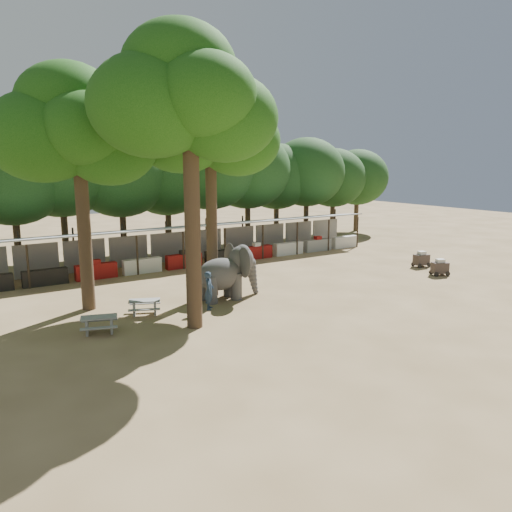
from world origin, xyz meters
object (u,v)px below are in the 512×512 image
yard_tree_center (184,97)px  elephant (228,272)px  yard_tree_back (206,124)px  picnic_table_far (145,305)px  picnic_table_near (99,322)px  cart_front (440,267)px  cart_back (421,259)px  yard_tree_left (73,128)px  handler (209,290)px

yard_tree_center → elephant: size_ratio=3.47×
yard_tree_back → yard_tree_center: bearing=-126.9°
picnic_table_far → picnic_table_near: bearing=-127.3°
cart_front → yard_tree_center: bearing=-155.5°
yard_tree_center → cart_front: 18.87m
picnic_table_far → cart_front: bearing=15.9°
yard_tree_center → cart_back: 20.01m
yard_tree_left → picnic_table_far: bearing=-51.1°
yard_tree_back → cart_back: (14.84, -1.44, -8.04)m
yard_tree_left → cart_front: 21.70m
picnic_table_far → cart_back: size_ratio=1.52×
elephant → cart_front: size_ratio=2.87×
yard_tree_left → yard_tree_center: (3.00, -5.00, 1.01)m
yard_tree_left → yard_tree_back: size_ratio=0.97×
yard_tree_center → cart_front: (16.74, 0.31, -8.71)m
yard_tree_left → picnic_table_far: 8.38m
elephant → yard_tree_back: bearing=114.3°
yard_tree_center → handler: (1.83, 1.73, -8.32)m
yard_tree_back → elephant: (0.48, -1.14, -7.21)m
elephant → picnic_table_near: (-6.90, -1.70, -0.87)m
yard_tree_center → handler: bearing=43.4°
yard_tree_left → elephant: yard_tree_left is taller
handler → yard_tree_center: bearing=167.6°
yard_tree_left → cart_front: size_ratio=9.12×
yard_tree_left → handler: (4.83, -3.27, -7.31)m
yard_tree_back → yard_tree_left: bearing=170.5°
yard_tree_center → cart_front: yard_tree_center is taller
cart_front → yard_tree_left: bearing=-169.9°
yard_tree_center → picnic_table_far: size_ratio=6.90×
yard_tree_left → picnic_table_far: yard_tree_left is taller
picnic_table_far → yard_tree_back: bearing=43.1°
picnic_table_near → handler: bearing=24.1°
yard_tree_back → picnic_table_near: size_ratio=6.59×
yard_tree_center → cart_back: yard_tree_center is taller
yard_tree_left → cart_back: 22.35m
elephant → picnic_table_far: (-4.49, -0.32, -0.88)m
yard_tree_center → yard_tree_left: bearing=121.0°
yard_tree_center → handler: yard_tree_center is taller
picnic_table_near → cart_back: bearing=21.7°
cart_back → picnic_table_near: bearing=-166.9°
picnic_table_near → cart_front: size_ratio=1.43×
yard_tree_left → cart_front: bearing=-13.4°
yard_tree_left → picnic_table_near: yard_tree_left is taller
elephant → handler: 2.05m
picnic_table_far → cart_front: (17.74, -2.22, 0.05)m
yard_tree_left → picnic_table_far: size_ratio=6.32×
yard_tree_left → cart_front: (19.74, -4.69, -7.71)m
yard_tree_center → yard_tree_back: size_ratio=1.06×
yard_tree_left → elephant: 9.68m
yard_tree_left → picnic_table_near: bearing=-96.3°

